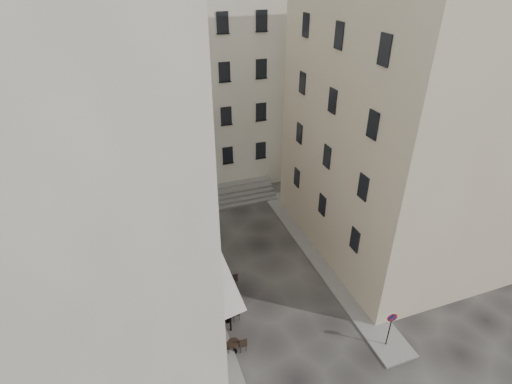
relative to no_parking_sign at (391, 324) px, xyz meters
name	(u,v)px	position (x,y,z in m)	size (l,w,h in m)	color
ground	(278,303)	(-4.30, 4.78, -1.72)	(90.00, 90.00, 0.00)	black
sidewalk_left	(191,277)	(-8.80, 8.78, -1.66)	(2.00, 22.00, 0.12)	slate
sidewalk_right	(321,256)	(0.20, 7.78, -1.66)	(2.00, 18.00, 0.12)	slate
building_left	(47,153)	(-14.80, 7.78, 8.59)	(12.20, 16.20, 20.60)	#BDB4A1
building_right	(414,117)	(6.20, 8.28, 7.59)	(12.20, 14.20, 18.60)	#B9AD8A
building_back	(187,74)	(-5.30, 23.78, 7.59)	(18.20, 10.20, 18.60)	#BDB4A1
cafe_storefront	(202,286)	(-8.62, 5.78, 0.16)	(1.74, 7.30, 3.50)	#45090E
stone_steps	(222,196)	(-4.30, 17.35, -1.32)	(9.00, 3.15, 0.80)	#5E5C59
bollard_near	(231,324)	(-7.55, 3.78, -1.19)	(0.12, 0.12, 0.98)	black
bollard_mid	(215,282)	(-7.55, 7.28, -1.19)	(0.12, 0.12, 0.98)	black
bollard_far	(202,249)	(-7.55, 10.78, -1.19)	(0.12, 0.12, 0.98)	black
no_parking_sign	(391,324)	(0.00, 0.00, 0.00)	(0.55, 0.13, 2.43)	black
bistro_table_a	(233,345)	(-7.82, 2.38, -1.23)	(1.36, 0.64, 0.96)	black
bistro_table_b	(228,315)	(-7.53, 4.50, -1.24)	(1.34, 0.63, 0.94)	black
bistro_table_c	(226,296)	(-7.22, 5.96, -1.27)	(1.24, 0.58, 0.88)	black
bistro_table_d	(226,280)	(-6.85, 7.21, -1.22)	(1.40, 0.66, 0.99)	black
bistro_table_e	(209,266)	(-7.53, 8.98, -1.29)	(1.20, 0.56, 0.84)	black
pedestrian	(226,307)	(-7.50, 4.78, -0.87)	(0.62, 0.41, 1.70)	black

